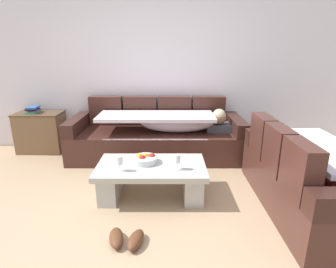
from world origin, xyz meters
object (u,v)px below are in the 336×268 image
(pair_of_shoes, at_px, (125,239))
(coffee_table, at_px, (150,176))
(wine_glass_near_left, at_px, (118,161))
(fruit_bowl, at_px, (144,159))
(side_cabinet, at_px, (40,132))
(couch_near_window, at_px, (308,178))
(wine_glass_near_right, at_px, (176,159))
(couch_along_wall, at_px, (159,136))
(book_stack_on_cabinet, at_px, (32,110))

(pair_of_shoes, bearing_deg, coffee_table, 77.82)
(wine_glass_near_left, height_order, pair_of_shoes, wine_glass_near_left)
(fruit_bowl, bearing_deg, side_cabinet, 142.49)
(couch_near_window, relative_size, wine_glass_near_right, 10.67)
(couch_along_wall, distance_m, side_cabinet, 1.95)
(wine_glass_near_right, bearing_deg, couch_along_wall, 99.48)
(couch_along_wall, height_order, pair_of_shoes, couch_along_wall)
(wine_glass_near_left, height_order, side_cabinet, side_cabinet)
(couch_near_window, height_order, wine_glass_near_left, couch_near_window)
(couch_along_wall, relative_size, coffee_table, 2.15)
(wine_glass_near_right, relative_size, book_stack_on_cabinet, 0.71)
(couch_along_wall, xyz_separation_m, side_cabinet, (-1.93, 0.22, -0.01))
(couch_along_wall, xyz_separation_m, couch_near_window, (1.58, -1.47, 0.01))
(coffee_table, bearing_deg, side_cabinet, 142.35)
(wine_glass_near_left, xyz_separation_m, book_stack_on_cabinet, (-1.63, 1.61, 0.19))
(wine_glass_near_right, bearing_deg, side_cabinet, 144.01)
(pair_of_shoes, bearing_deg, wine_glass_near_left, 102.43)
(wine_glass_near_right, relative_size, side_cabinet, 0.23)
(coffee_table, relative_size, book_stack_on_cabinet, 5.16)
(wine_glass_near_left, distance_m, pair_of_shoes, 0.80)
(pair_of_shoes, bearing_deg, couch_along_wall, 83.48)
(pair_of_shoes, bearing_deg, book_stack_on_cabinet, 128.14)
(wine_glass_near_right, bearing_deg, fruit_bowl, 152.70)
(fruit_bowl, xyz_separation_m, book_stack_on_cabinet, (-1.88, 1.38, 0.27))
(coffee_table, distance_m, wine_glass_near_right, 0.40)
(coffee_table, distance_m, side_cabinet, 2.37)
(side_cabinet, bearing_deg, coffee_table, -37.65)
(pair_of_shoes, bearing_deg, fruit_bowl, 83.39)
(coffee_table, xyz_separation_m, wine_glass_near_left, (-0.32, -0.16, 0.26))
(fruit_bowl, xyz_separation_m, side_cabinet, (-1.80, 1.38, -0.10))
(coffee_table, relative_size, wine_glass_near_left, 7.23)
(couch_along_wall, distance_m, coffee_table, 1.23)
(fruit_bowl, height_order, wine_glass_near_left, wine_glass_near_left)
(wine_glass_near_right, distance_m, book_stack_on_cabinet, 2.73)
(couch_near_window, bearing_deg, couch_along_wall, 47.04)
(fruit_bowl, height_order, wine_glass_near_right, wine_glass_near_right)
(wine_glass_near_right, distance_m, side_cabinet, 2.67)
(wine_glass_near_right, bearing_deg, coffee_table, 156.97)
(couch_near_window, xyz_separation_m, wine_glass_near_right, (-1.36, 0.13, 0.16))
(wine_glass_near_left, distance_m, wine_glass_near_right, 0.60)
(couch_near_window, distance_m, wine_glass_near_right, 1.37)
(couch_near_window, distance_m, wine_glass_near_left, 1.97)
(side_cabinet, bearing_deg, wine_glass_near_right, -35.99)
(wine_glass_near_left, bearing_deg, wine_glass_near_right, 3.80)
(side_cabinet, bearing_deg, book_stack_on_cabinet, 179.79)
(couch_near_window, height_order, pair_of_shoes, couch_near_window)
(wine_glass_near_left, xyz_separation_m, pair_of_shoes, (0.14, -0.65, -0.45))
(couch_along_wall, height_order, side_cabinet, couch_along_wall)
(fruit_bowl, bearing_deg, book_stack_on_cabinet, 143.57)
(couch_along_wall, xyz_separation_m, pair_of_shoes, (-0.23, -2.03, -0.28))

